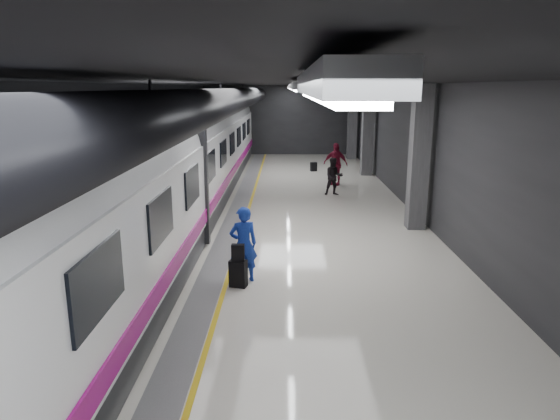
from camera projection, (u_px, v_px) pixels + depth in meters
ground at (271, 247)px, 14.10m from camera, size 40.00×40.00×0.00m
platform_hall at (261, 118)px, 14.18m from camera, size 10.02×40.02×4.51m
train at (152, 174)px, 13.64m from camera, size 3.05×38.00×4.05m
traveler_main at (243, 244)px, 11.39m from camera, size 0.75×0.60×1.78m
suitcase_main at (238, 274)px, 11.20m from camera, size 0.43×0.33×0.62m
shoulder_bag at (238, 253)px, 11.07m from camera, size 0.29×0.16×0.38m
traveler_far_a at (334, 177)px, 20.64m from camera, size 0.81×0.66×1.57m
traveler_far_b at (335, 164)px, 22.83m from camera, size 1.23×0.87×1.93m
suitcase_far at (314, 167)px, 26.70m from camera, size 0.38×0.31×0.48m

